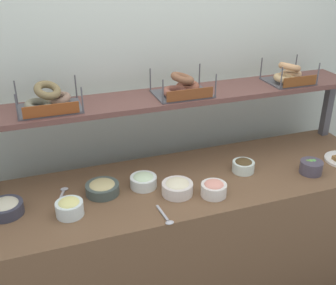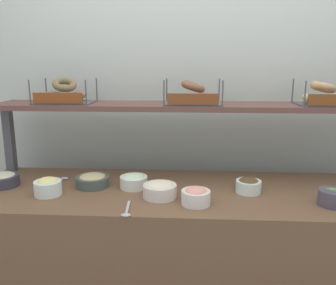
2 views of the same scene
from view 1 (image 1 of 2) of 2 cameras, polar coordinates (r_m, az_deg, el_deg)
back_wall at (r=2.70m, az=-0.63°, el=7.00°), size 3.53×0.06×2.40m
deli_counter at (r=2.63m, az=3.45°, el=-13.08°), size 2.33×0.70×0.85m
shelf_riser_right at (r=3.06m, az=21.25°, el=4.50°), size 0.05×0.05×0.40m
upper_shelf at (r=2.43m, az=1.51°, el=6.44°), size 2.29×0.32×0.03m
bowl_potato_salad at (r=2.23m, az=1.31°, el=-6.22°), size 0.17×0.17×0.08m
bowl_tuna_salad at (r=2.23m, az=-21.63°, el=-8.38°), size 0.18×0.18×0.08m
bowl_lox_spread at (r=2.23m, az=6.37°, el=-6.34°), size 0.14×0.14×0.09m
bowl_hummus at (r=2.26m, az=-9.09°, el=-6.22°), size 0.18×0.18×0.07m
bowl_egg_salad at (r=2.12m, az=-13.51°, el=-8.70°), size 0.14×0.14×0.09m
bowl_veggie_mix at (r=2.57m, az=19.23°, el=-3.19°), size 0.13×0.13×0.08m
bowl_scallion_spread at (r=2.29m, az=-3.42°, el=-5.28°), size 0.15×0.15×0.08m
bowl_chocolate_spread at (r=2.48m, az=10.41°, el=-3.15°), size 0.13×0.13×0.08m
serving_spoon_near_plate at (r=2.05m, az=-0.24°, el=-10.45°), size 0.04×0.18×0.01m
serving_spoon_by_edge at (r=2.31m, az=-14.42°, el=-6.81°), size 0.08×0.17×0.01m
bagel_basket_poppy at (r=2.26m, az=-16.24°, el=5.57°), size 0.33×0.25×0.15m
bagel_basket_cinnamon_raisin at (r=2.40m, az=1.98°, el=7.63°), size 0.32×0.26×0.14m
bagel_basket_sesame at (r=2.74m, az=16.38°, el=8.98°), size 0.28×0.26×0.14m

